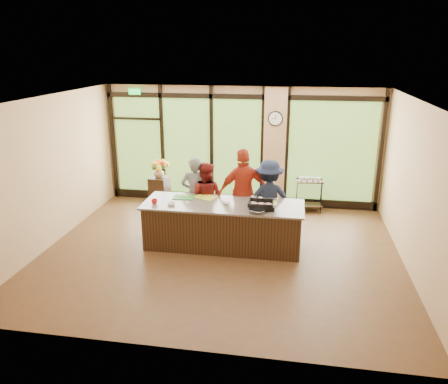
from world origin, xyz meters
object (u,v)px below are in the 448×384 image
(cook_left, at_px, (195,194))
(cook_right, at_px, (269,199))
(flower_stand, at_px, (160,194))
(island_base, at_px, (223,226))
(roasting_pan, at_px, (261,207))
(bar_cart, at_px, (309,191))

(cook_left, relative_size, cook_right, 1.01)
(cook_left, height_order, flower_stand, cook_left)
(island_base, relative_size, cook_right, 1.85)
(cook_left, xyz_separation_m, flower_stand, (-1.16, 1.09, -0.41))
(roasting_pan, height_order, bar_cart, roasting_pan)
(island_base, xyz_separation_m, cook_right, (0.86, 0.70, 0.40))
(island_base, xyz_separation_m, bar_cart, (1.75, 2.34, 0.09))
(cook_left, relative_size, bar_cart, 1.90)
(cook_right, bearing_deg, island_base, 28.65)
(roasting_pan, relative_size, flower_stand, 0.55)
(cook_left, distance_m, flower_stand, 1.65)
(cook_left, relative_size, roasting_pan, 3.55)
(island_base, distance_m, flower_stand, 2.61)
(island_base, distance_m, roasting_pan, 0.94)
(island_base, relative_size, roasting_pan, 6.53)
(cook_right, xyz_separation_m, roasting_pan, (-0.10, -0.88, 0.13))
(roasting_pan, distance_m, bar_cart, 2.73)
(cook_left, bearing_deg, island_base, 125.64)
(island_base, bearing_deg, flower_stand, 136.63)
(flower_stand, xyz_separation_m, bar_cart, (3.65, 0.54, 0.10))
(bar_cart, bearing_deg, cook_right, -125.16)
(flower_stand, bearing_deg, island_base, -35.59)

